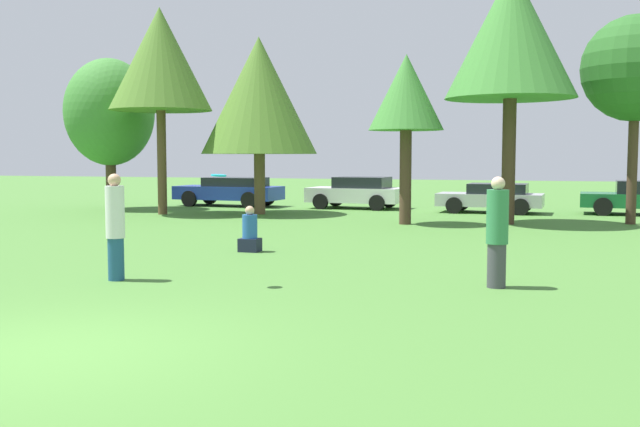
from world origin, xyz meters
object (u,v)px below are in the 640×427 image
(tree_1, at_px, (160,60))
(tree_5, at_px, (636,69))
(person_thrower, at_px, (115,226))
(bystander_sitting, at_px, (250,233))
(parked_car_white, at_px, (357,192))
(tree_3, at_px, (406,95))
(frisbee, at_px, (219,175))
(tree_0, at_px, (110,113))
(parked_car_blue, at_px, (230,191))
(tree_2, at_px, (259,96))
(tree_4, at_px, (511,34))
(parked_car_silver, at_px, (492,197))
(person_catcher, at_px, (497,232))

(tree_1, height_order, tree_5, tree_1)
(person_thrower, bearing_deg, bystander_sitting, 68.75)
(person_thrower, relative_size, parked_car_white, 0.47)
(tree_3, bearing_deg, tree_5, 17.52)
(frisbee, height_order, tree_0, tree_0)
(frisbee, xyz_separation_m, parked_car_blue, (-7.85, 17.82, -1.17))
(tree_3, height_order, parked_car_blue, tree_3)
(tree_2, relative_size, tree_3, 1.23)
(frisbee, xyz_separation_m, tree_4, (4.03, 12.81, 4.13))
(parked_car_blue, relative_size, parked_car_silver, 1.17)
(person_thrower, distance_m, tree_4, 15.00)
(tree_2, relative_size, parked_car_white, 1.66)
(person_catcher, height_order, tree_1, tree_1)
(person_catcher, height_order, parked_car_white, person_catcher)
(parked_car_white, bearing_deg, parked_car_blue, 5.95)
(tree_4, bearing_deg, tree_3, -161.68)
(tree_4, bearing_deg, person_catcher, -88.25)
(tree_0, bearing_deg, person_catcher, -39.90)
(tree_0, height_order, tree_1, tree_1)
(tree_5, height_order, parked_car_blue, tree_5)
(person_catcher, relative_size, frisbee, 7.17)
(tree_2, relative_size, tree_4, 0.81)
(person_thrower, relative_size, parked_car_silver, 0.46)
(tree_2, height_order, parked_car_silver, tree_2)
(person_catcher, height_order, tree_0, tree_0)
(parked_car_white, bearing_deg, tree_1, 42.47)
(parked_car_white, bearing_deg, tree_3, 119.87)
(person_catcher, distance_m, tree_5, 13.72)
(frisbee, relative_size, tree_4, 0.03)
(bystander_sitting, xyz_separation_m, tree_2, (-3.79, 10.00, 3.96))
(person_thrower, bearing_deg, parked_car_silver, 62.27)
(person_thrower, xyz_separation_m, frisbee, (1.98, -0.01, 0.90))
(parked_car_blue, distance_m, parked_car_silver, 11.10)
(tree_1, relative_size, parked_car_silver, 1.90)
(person_thrower, xyz_separation_m, parked_car_blue, (-5.88, 17.81, -0.27))
(tree_2, height_order, tree_4, tree_4)
(tree_2, relative_size, parked_car_silver, 1.64)
(person_catcher, relative_size, bystander_sitting, 1.76)
(tree_2, height_order, tree_5, tree_5)
(tree_2, height_order, tree_3, tree_2)
(person_catcher, distance_m, tree_3, 11.53)
(parked_car_silver, bearing_deg, tree_1, 23.55)
(tree_2, xyz_separation_m, tree_5, (12.79, -0.25, 0.49))
(person_thrower, bearing_deg, tree_5, 44.00)
(bystander_sitting, bearing_deg, tree_3, 74.23)
(tree_5, bearing_deg, tree_0, 177.69)
(tree_5, bearing_deg, parked_car_white, 157.54)
(tree_3, distance_m, parked_car_white, 7.83)
(person_catcher, distance_m, parked_car_blue, 20.60)
(tree_0, height_order, tree_5, tree_5)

